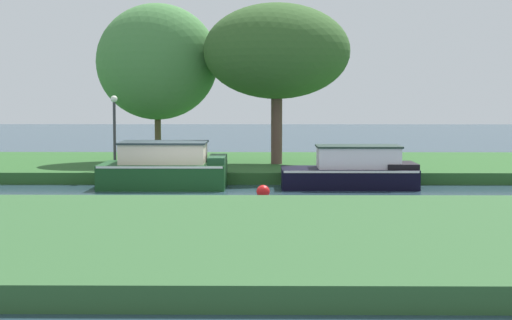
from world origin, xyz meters
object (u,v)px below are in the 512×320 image
object	(u,v)px
forest_narrowboat	(165,168)
willow_tree_left	(157,62)
black_barge	(353,170)
lamp_post	(114,122)
willow_tree_centre	(277,51)
channel_buoy	(263,192)
mooring_post_near	(179,161)

from	to	relation	value
forest_narrowboat	willow_tree_left	xyz separation A→B (m)	(-0.99, 5.69, 3.66)
black_barge	willow_tree_left	size ratio (longest dim) A/B	0.70
black_barge	lamp_post	distance (m)	8.49
willow_tree_centre	channel_buoy	world-z (taller)	willow_tree_centre
forest_narrowboat	willow_tree_centre	distance (m)	6.99
willow_tree_left	mooring_post_near	world-z (taller)	willow_tree_left
black_barge	mooring_post_near	distance (m)	5.95
lamp_post	mooring_post_near	bearing A→B (deg)	-14.71
willow_tree_left	mooring_post_near	bearing A→B (deg)	-73.04
willow_tree_centre	mooring_post_near	distance (m)	5.95
black_barge	willow_tree_left	distance (m)	9.82
black_barge	forest_narrowboat	bearing A→B (deg)	-180.00
black_barge	lamp_post	world-z (taller)	lamp_post
willow_tree_centre	mooring_post_near	bearing A→B (deg)	-138.48
willow_tree_left	mooring_post_near	xyz separation A→B (m)	(1.31, -4.28, -3.56)
willow_tree_left	channel_buoy	size ratio (longest dim) A/B	15.89
lamp_post	mooring_post_near	distance (m)	2.74
willow_tree_centre	lamp_post	distance (m)	6.69
forest_narrowboat	channel_buoy	bearing A→B (deg)	-40.59
willow_tree_centre	lamp_post	size ratio (longest dim) A/B	2.34
black_barge	forest_narrowboat	xyz separation A→B (m)	(-6.10, -0.00, 0.08)
black_barge	lamp_post	bearing A→B (deg)	166.02
willow_tree_left	lamp_post	distance (m)	4.42
lamp_post	channel_buoy	bearing A→B (deg)	-42.44
lamp_post	channel_buoy	xyz separation A→B (m)	(5.20, -4.75, -1.86)
mooring_post_near	forest_narrowboat	bearing A→B (deg)	-102.80
willow_tree_left	lamp_post	world-z (taller)	willow_tree_left
forest_narrowboat	lamp_post	size ratio (longest dim) A/B	1.56
willow_tree_centre	lamp_post	bearing A→B (deg)	-157.38
willow_tree_left	forest_narrowboat	bearing A→B (deg)	-80.17
black_barge	willow_tree_left	xyz separation A→B (m)	(-7.09, 5.69, 3.74)
mooring_post_near	channel_buoy	bearing A→B (deg)	-55.26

